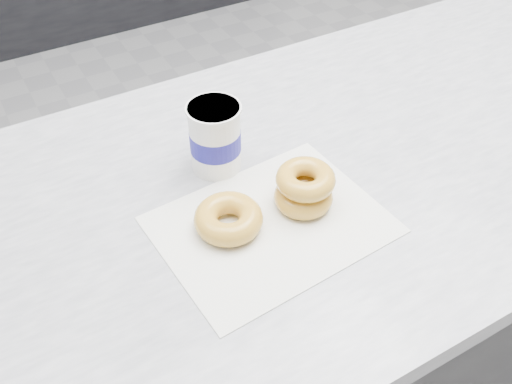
% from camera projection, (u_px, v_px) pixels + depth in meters
% --- Properties ---
extents(ground, '(5.00, 5.00, 0.00)m').
position_uv_depth(ground, '(242.00, 248.00, 2.04)').
color(ground, gray).
rests_on(ground, ground).
extents(counter, '(3.06, 0.76, 0.90)m').
position_uv_depth(counter, '(359.00, 288.00, 1.35)').
color(counter, '#333335').
rests_on(counter, ground).
extents(wax_paper, '(0.36, 0.28, 0.00)m').
position_uv_depth(wax_paper, '(271.00, 225.00, 0.88)').
color(wax_paper, silver).
rests_on(wax_paper, counter).
extents(donut_single, '(0.11, 0.11, 0.04)m').
position_uv_depth(donut_single, '(228.00, 219.00, 0.86)').
color(donut_single, gold).
rests_on(donut_single, wax_paper).
extents(donut_stack, '(0.13, 0.13, 0.07)m').
position_uv_depth(donut_stack, '(304.00, 188.00, 0.89)').
color(donut_stack, gold).
rests_on(donut_stack, wax_paper).
extents(coffee_cup, '(0.10, 0.10, 0.12)m').
position_uv_depth(coffee_cup, '(215.00, 137.00, 0.94)').
color(coffee_cup, white).
rests_on(coffee_cup, counter).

